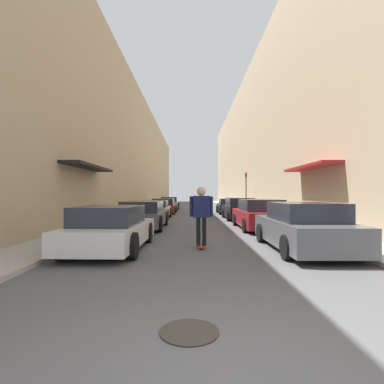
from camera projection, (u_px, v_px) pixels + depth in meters
name	position (u px, v px, depth m)	size (l,w,h in m)	color
ground	(196.00, 211.00, 28.89)	(145.33, 145.33, 0.00)	#515154
curb_strip_left	(156.00, 207.00, 35.50)	(1.80, 66.06, 0.12)	#A3A099
curb_strip_right	(235.00, 207.00, 35.49)	(1.80, 66.06, 0.12)	#A3A099
building_row_left	(131.00, 156.00, 35.54)	(4.90, 66.06, 12.26)	tan
building_row_right	(259.00, 145.00, 35.54)	(4.90, 66.06, 15.04)	tan
parked_car_left_0	(111.00, 229.00, 8.62)	(1.98, 4.26, 1.28)	silver
parked_car_left_1	(144.00, 215.00, 14.06)	(2.04, 4.55, 1.29)	#515459
parked_car_left_2	(156.00, 210.00, 19.79)	(1.89, 3.96, 1.22)	silver
parked_car_left_3	(164.00, 206.00, 25.16)	(2.05, 4.81, 1.26)	maroon
parked_car_left_4	(170.00, 203.00, 31.54)	(1.94, 4.83, 1.34)	#B7B7BC
parked_car_right_0	(303.00, 227.00, 8.65)	(1.98, 4.48, 1.38)	#515459
parked_car_right_1	(260.00, 215.00, 13.93)	(2.02, 4.69, 1.38)	maroon
parked_car_right_2	(239.00, 209.00, 19.32)	(1.87, 4.51, 1.39)	black
parked_car_right_3	(229.00, 206.00, 25.05)	(1.89, 4.20, 1.25)	#232326
skateboarder	(202.00, 210.00, 9.00)	(0.71, 0.78, 1.84)	#B2231E
manhole_cover	(190.00, 332.00, 3.49)	(0.70, 0.70, 0.02)	#332D28
traffic_light	(246.00, 187.00, 28.19)	(0.16, 0.22, 3.55)	#2D2D2D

